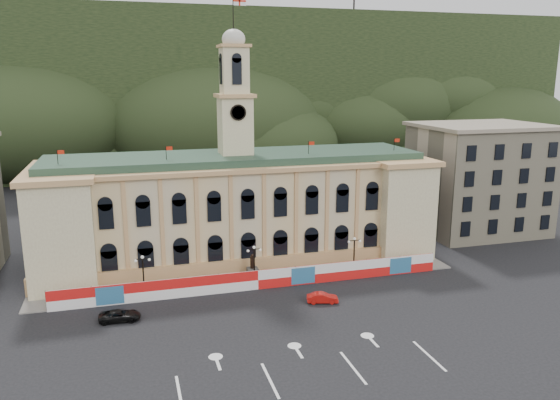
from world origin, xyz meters
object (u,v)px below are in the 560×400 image
object	(u,v)px
statue	(253,272)
lamp_center	(254,261)
black_suv	(120,316)
red_sedan	(323,298)

from	to	relation	value
statue	lamp_center	distance (m)	2.14
statue	black_suv	distance (m)	18.60
red_sedan	lamp_center	bearing A→B (deg)	52.30
lamp_center	red_sedan	xyz separation A→B (m)	(6.42, -8.23, -2.46)
statue	black_suv	world-z (taller)	statue
red_sedan	black_suv	world-z (taller)	black_suv
lamp_center	statue	bearing A→B (deg)	90.00
black_suv	statue	bearing A→B (deg)	-61.93
statue	red_sedan	bearing A→B (deg)	-55.16
red_sedan	statue	bearing A→B (deg)	49.16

